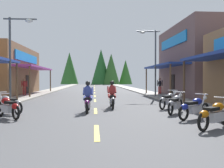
% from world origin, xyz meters
% --- Properties ---
extents(ground, '(10.27, 96.92, 0.10)m').
position_xyz_m(ground, '(0.00, 33.46, -0.05)').
color(ground, '#4C4C4F').
extents(sidewalk_left, '(2.18, 96.92, 0.12)m').
position_xyz_m(sidewalk_left, '(-6.23, 33.46, 0.06)').
color(sidewalk_left, gray).
rests_on(sidewalk_left, ground).
extents(sidewalk_right, '(2.18, 96.92, 0.12)m').
position_xyz_m(sidewalk_right, '(6.23, 33.46, 0.06)').
color(sidewalk_right, '#9E9991').
rests_on(sidewalk_right, ground).
extents(centerline_dashes, '(0.16, 73.78, 0.01)m').
position_xyz_m(centerline_dashes, '(0.00, 37.47, 0.01)').
color(centerline_dashes, '#E0C64C').
rests_on(centerline_dashes, ground).
extents(storefront_right_far, '(10.76, 10.23, 6.63)m').
position_xyz_m(storefront_right_far, '(11.77, 23.21, 3.32)').
color(storefront_right_far, brown).
rests_on(storefront_right_far, ground).
extents(streetlamp_left, '(2.13, 0.30, 5.68)m').
position_xyz_m(streetlamp_left, '(-5.19, 16.91, 3.75)').
color(streetlamp_left, '#474C51').
rests_on(streetlamp_left, ground).
extents(streetlamp_right, '(2.13, 0.30, 6.11)m').
position_xyz_m(streetlamp_right, '(5.21, 22.74, 3.99)').
color(streetlamp_right, '#474C51').
rests_on(streetlamp_right, ground).
extents(motorcycle_parked_right_1, '(1.78, 1.35, 1.04)m').
position_xyz_m(motorcycle_parked_right_1, '(3.93, 8.17, 0.49)').
color(motorcycle_parked_right_1, black).
rests_on(motorcycle_parked_right_1, ground).
extents(motorcycle_parked_right_2, '(1.82, 1.29, 1.04)m').
position_xyz_m(motorcycle_parked_right_2, '(4.05, 10.19, 0.49)').
color(motorcycle_parked_right_2, black).
rests_on(motorcycle_parked_right_2, ground).
extents(motorcycle_parked_right_3, '(1.33, 1.80, 1.04)m').
position_xyz_m(motorcycle_parked_right_3, '(3.82, 11.88, 0.49)').
color(motorcycle_parked_right_3, black).
rests_on(motorcycle_parked_right_3, ground).
extents(motorcycle_parked_right_4, '(1.54, 1.63, 1.04)m').
position_xyz_m(motorcycle_parked_right_4, '(4.10, 13.92, 0.49)').
color(motorcycle_parked_right_4, black).
rests_on(motorcycle_parked_right_4, ground).
extents(motorcycle_parked_left_3, '(1.50, 1.66, 1.04)m').
position_xyz_m(motorcycle_parked_left_3, '(-3.71, 11.00, 0.49)').
color(motorcycle_parked_left_3, black).
rests_on(motorcycle_parked_left_3, ground).
extents(motorcycle_parked_left_4, '(1.79, 1.33, 1.04)m').
position_xyz_m(motorcycle_parked_left_4, '(-4.20, 12.44, 0.49)').
color(motorcycle_parked_left_4, black).
rests_on(motorcycle_parked_left_4, ground).
extents(rider_cruising_lead, '(0.60, 2.14, 1.57)m').
position_xyz_m(rider_cruising_lead, '(-0.39, 12.76, 0.66)').
color(rider_cruising_lead, black).
rests_on(rider_cruising_lead, ground).
extents(rider_cruising_trailing, '(0.60, 2.14, 1.57)m').
position_xyz_m(rider_cruising_trailing, '(0.95, 14.41, 0.66)').
color(rider_cruising_trailing, black).
rests_on(rider_cruising_trailing, ground).
extents(pedestrian_by_shop, '(0.55, 0.34, 1.80)m').
position_xyz_m(pedestrian_by_shop, '(6.78, 25.87, 1.05)').
color(pedestrian_by_shop, maroon).
rests_on(pedestrian_by_shop, ground).
extents(pedestrian_browsing, '(0.51, 0.40, 1.75)m').
position_xyz_m(pedestrian_browsing, '(-6.85, 25.12, 1.02)').
color(pedestrian_browsing, maroon).
rests_on(pedestrian_browsing, ground).
extents(treeline_backdrop, '(24.14, 11.04, 11.49)m').
position_xyz_m(treeline_backdrop, '(1.65, 83.13, 5.15)').
color(treeline_backdrop, '#285C23').
rests_on(treeline_backdrop, ground).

